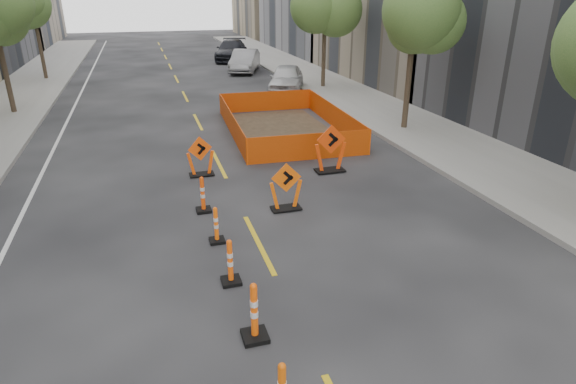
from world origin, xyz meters
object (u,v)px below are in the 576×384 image
object	(u,v)px
channelizer_3	(254,311)
chevron_sign_center	(286,187)
channelizer_4	(230,262)
chevron_sign_right	(331,148)
channelizer_6	(203,194)
channelizer_5	(216,225)
parked_car_near	(286,79)
parked_car_mid	(245,61)
parked_car_far	(231,50)
chevron_sign_left	(200,156)

from	to	relation	value
channelizer_3	chevron_sign_center	bearing A→B (deg)	67.71
channelizer_4	chevron_sign_right	distance (m)	7.13
chevron_sign_right	channelizer_3	bearing A→B (deg)	-115.37
channelizer_6	channelizer_5	bearing A→B (deg)	-87.57
channelizer_5	chevron_sign_center	bearing A→B (deg)	31.47
channelizer_3	channelizer_6	size ratio (longest dim) A/B	1.11
channelizer_3	parked_car_near	size ratio (longest dim) A/B	0.25
parked_car_mid	chevron_sign_right	bearing A→B (deg)	-73.52
chevron_sign_center	parked_car_mid	size ratio (longest dim) A/B	0.29
chevron_sign_right	parked_car_far	distance (m)	28.01
parked_car_mid	channelizer_5	bearing A→B (deg)	-82.53
parked_car_near	parked_car_mid	bearing A→B (deg)	116.61
channelizer_6	parked_car_far	xyz separation A→B (m)	(6.36, 29.88, 0.33)
chevron_sign_left	channelizer_6	bearing A→B (deg)	-108.94
parked_car_far	chevron_sign_left	bearing A→B (deg)	-85.77
channelizer_4	parked_car_mid	bearing A→B (deg)	77.38
parked_car_far	channelizer_4	bearing A→B (deg)	-83.76
chevron_sign_right	channelizer_6	bearing A→B (deg)	-151.98
channelizer_5	parked_car_mid	world-z (taller)	parked_car_mid
channelizer_6	chevron_sign_left	distance (m)	2.83
chevron_sign_center	parked_car_far	size ratio (longest dim) A/B	0.24
chevron_sign_left	channelizer_3	bearing A→B (deg)	-103.71
channelizer_6	chevron_sign_right	bearing A→B (deg)	23.32
chevron_sign_center	parked_car_mid	bearing A→B (deg)	84.96
channelizer_5	chevron_sign_right	world-z (taller)	chevron_sign_right
parked_car_far	chevron_sign_center	bearing A→B (deg)	-80.94
channelizer_4	chevron_sign_left	bearing A→B (deg)	88.04
channelizer_3	channelizer_4	size ratio (longest dim) A/B	1.12
parked_car_near	parked_car_far	distance (m)	14.53
parked_car_near	parked_car_mid	size ratio (longest dim) A/B	0.97
channelizer_5	chevron_sign_left	bearing A→B (deg)	87.21
channelizer_4	parked_car_far	size ratio (longest dim) A/B	0.18
chevron_sign_right	chevron_sign_center	bearing A→B (deg)	-127.91
channelizer_4	parked_car_near	bearing A→B (deg)	70.18
channelizer_5	chevron_sign_left	distance (m)	4.66
chevron_sign_left	chevron_sign_center	size ratio (longest dim) A/B	0.97
parked_car_near	channelizer_3	bearing A→B (deg)	-86.77
channelizer_5	channelizer_6	bearing A→B (deg)	92.43
chevron_sign_left	chevron_sign_right	world-z (taller)	chevron_sign_right
channelizer_3	parked_car_near	xyz separation A→B (m)	(6.78, 20.88, 0.22)
channelizer_4	chevron_sign_right	world-z (taller)	chevron_sign_right
channelizer_5	chevron_sign_right	size ratio (longest dim) A/B	0.57
parked_car_mid	chevron_sign_center	bearing A→B (deg)	-78.38
chevron_sign_left	parked_car_near	world-z (taller)	parked_car_near
chevron_sign_center	chevron_sign_right	distance (m)	3.35
channelizer_5	channelizer_6	xyz separation A→B (m)	(-0.08, 1.84, 0.05)
channelizer_6	chevron_sign_center	xyz separation A→B (m)	(2.21, -0.54, 0.18)
channelizer_6	channelizer_4	bearing A→B (deg)	-88.72
channelizer_4	parked_car_near	size ratio (longest dim) A/B	0.22
channelizer_3	chevron_sign_left	world-z (taller)	chevron_sign_left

